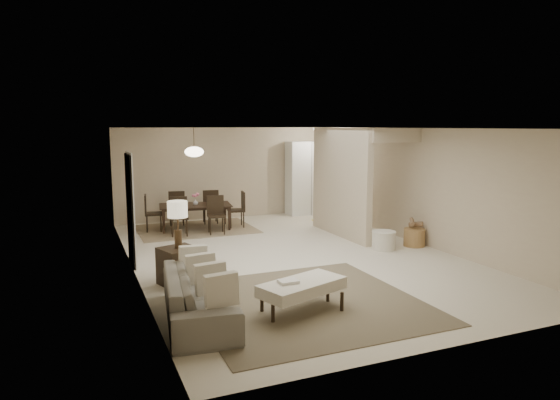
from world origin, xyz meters
name	(u,v)px	position (x,y,z in m)	size (l,w,h in m)	color
floor	(291,255)	(0.00, 0.00, 0.00)	(9.00, 9.00, 0.00)	beige
ceiling	(291,128)	(0.00, 0.00, 2.50)	(9.00, 9.00, 0.00)	white
back_wall	(226,173)	(0.00, 4.50, 1.25)	(6.00, 6.00, 0.00)	#C0AC91
left_wall	(131,202)	(-3.00, 0.00, 1.25)	(9.00, 9.00, 0.00)	#C0AC91
right_wall	(417,186)	(3.00, 0.00, 1.25)	(9.00, 9.00, 0.00)	#C0AC91
partition	(340,182)	(1.80, 1.25, 1.25)	(0.15, 2.50, 2.50)	#C0AC91
doorway	(130,210)	(-2.97, 0.60, 1.02)	(0.04, 0.90, 2.04)	black
pantry_cabinet	(307,178)	(2.35, 4.15, 1.05)	(1.20, 0.55, 2.10)	white
flush_light	(322,129)	(2.30, 3.20, 2.46)	(0.44, 0.44, 0.05)	white
living_rug	(306,302)	(-0.88, -2.52, 0.01)	(3.20, 3.20, 0.01)	brown
sofa	(199,296)	(-2.45, -2.52, 0.31)	(0.84, 2.14, 0.63)	slate
ottoman_bench	(302,287)	(-1.08, -2.82, 0.35)	(1.35, 0.94, 0.44)	white
side_table	(179,266)	(-2.40, -0.96, 0.30)	(0.55, 0.55, 0.61)	black
table_lamp	(178,213)	(-2.40, -0.96, 1.17)	(0.32, 0.32, 0.76)	#45311D
round_pouf	(384,240)	(1.97, -0.29, 0.19)	(0.49, 0.49, 0.38)	white
wicker_basket	(414,237)	(2.75, -0.29, 0.19)	(0.45, 0.45, 0.38)	olive
dining_rug	(196,229)	(-1.15, 3.23, 0.01)	(2.80, 2.10, 0.01)	#846D51
dining_table	(196,217)	(-1.15, 3.23, 0.31)	(1.74, 0.97, 0.61)	black
dining_chairs	(196,211)	(-1.15, 3.23, 0.45)	(2.46, 1.92, 0.90)	black
vase	(195,202)	(-1.15, 3.23, 0.68)	(0.13, 0.13, 0.14)	white
yellow_mat	(331,221)	(2.46, 2.88, 0.01)	(0.94, 0.57, 0.01)	yellow
pendant_light	(194,152)	(-1.15, 3.23, 1.92)	(0.46, 0.46, 0.71)	#45311D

